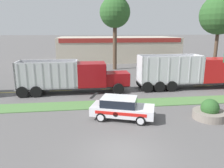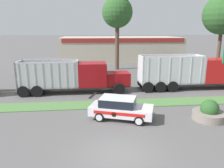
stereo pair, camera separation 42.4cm
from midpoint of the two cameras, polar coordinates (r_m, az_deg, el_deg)
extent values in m
plane|color=#5B5959|center=(11.91, 1.62, -17.88)|extent=(600.00, 600.00, 0.00)
cube|color=#517F42|center=(19.02, -2.15, -5.29)|extent=(120.00, 2.16, 0.06)
cube|color=yellow|center=(25.15, -26.03, -2.00)|extent=(2.40, 0.14, 0.01)
cube|color=yellow|center=(23.96, -13.70, -1.70)|extent=(2.40, 0.14, 0.01)
cube|color=yellow|center=(23.96, -0.77, -1.29)|extent=(2.40, 0.14, 0.01)
cube|color=yellow|center=(25.15, 11.54, -0.85)|extent=(2.40, 0.14, 0.01)
cube|color=yellow|center=(27.37, 22.30, -0.42)|extent=(2.40, 0.14, 0.01)
cube|color=black|center=(25.91, 20.22, 0.49)|extent=(12.67, 1.32, 0.18)
cube|color=red|center=(26.69, 24.45, 3.41)|extent=(3.38, 2.40, 2.50)
cylinder|color=silver|center=(25.03, 22.02, 4.44)|extent=(0.14, 0.14, 1.22)
cube|color=silver|center=(24.64, 14.12, 0.64)|extent=(6.74, 2.40, 0.12)
cube|color=silver|center=(25.76, 21.15, 3.95)|extent=(0.16, 2.40, 2.88)
cube|color=silver|center=(23.35, 6.78, 3.85)|extent=(0.16, 2.40, 2.88)
cube|color=silver|center=(23.35, 15.33, 3.45)|extent=(6.74, 0.16, 2.88)
cube|color=silver|center=(25.39, 13.40, 4.37)|extent=(6.74, 0.16, 2.88)
cube|color=#BCBCC1|center=(22.32, 8.75, 3.32)|extent=(0.10, 0.04, 2.73)
cube|color=#BCBCC1|center=(22.66, 11.48, 3.36)|extent=(0.10, 0.04, 2.73)
cube|color=#BCBCC1|center=(23.05, 14.13, 3.39)|extent=(0.10, 0.04, 2.73)
cube|color=#BCBCC1|center=(23.48, 16.69, 3.42)|extent=(0.10, 0.04, 2.73)
cube|color=#BCBCC1|center=(23.96, 19.14, 3.43)|extent=(0.10, 0.04, 2.73)
cube|color=#BCBCC1|center=(24.48, 21.50, 3.44)|extent=(0.10, 0.04, 2.73)
cylinder|color=black|center=(22.73, 8.66, -0.82)|extent=(1.14, 0.30, 1.14)
cylinder|color=black|center=(24.93, 7.17, 0.54)|extent=(1.14, 0.30, 1.14)
cylinder|color=black|center=(23.13, 11.80, -0.70)|extent=(1.14, 0.30, 1.14)
cylinder|color=black|center=(25.30, 10.06, 0.62)|extent=(1.14, 0.30, 1.14)
cylinder|color=black|center=(23.59, 14.82, -0.59)|extent=(1.14, 0.30, 1.14)
cylinder|color=black|center=(25.72, 12.86, 0.71)|extent=(1.14, 0.30, 1.14)
cube|color=black|center=(22.80, -10.10, -0.65)|extent=(11.09, 1.31, 0.18)
cube|color=maroon|center=(22.82, 0.73, 1.48)|extent=(2.44, 1.96, 1.29)
cube|color=#B7B7BC|center=(23.03, 3.81, 1.56)|extent=(0.06, 1.67, 1.10)
cube|color=maroon|center=(22.50, -5.89, 2.60)|extent=(2.79, 2.39, 2.34)
cube|color=black|center=(22.50, -2.30, 3.72)|extent=(0.04, 2.03, 1.05)
cylinder|color=silver|center=(21.61, -9.85, 3.97)|extent=(0.14, 0.14, 1.45)
cube|color=#B7B7BC|center=(23.04, -16.63, -0.48)|extent=(5.86, 2.39, 0.12)
cube|color=#B7B7BC|center=(22.48, -9.67, 2.89)|extent=(0.16, 2.39, 2.55)
cube|color=#B7B7BC|center=(23.41, -23.74, 2.33)|extent=(0.16, 2.39, 2.55)
cube|color=#B7B7BC|center=(21.69, -17.30, 2.06)|extent=(5.86, 0.16, 2.55)
cube|color=#B7B7BC|center=(23.85, -16.44, 3.14)|extent=(5.86, 0.16, 2.55)
cube|color=#A3A3A8|center=(22.18, -23.88, 1.74)|extent=(0.10, 0.04, 2.42)
cube|color=#A3A3A8|center=(21.99, -22.05, 1.82)|extent=(0.10, 0.04, 2.42)
cube|color=#A3A3A8|center=(21.81, -20.19, 1.89)|extent=(0.10, 0.04, 2.42)
cube|color=#A3A3A8|center=(21.66, -18.30, 1.97)|extent=(0.10, 0.04, 2.42)
cube|color=#A3A3A8|center=(21.53, -16.39, 2.04)|extent=(0.10, 0.04, 2.42)
cube|color=#A3A3A8|center=(21.43, -14.45, 2.11)|extent=(0.10, 0.04, 2.42)
cube|color=#A3A3A8|center=(21.35, -12.50, 2.18)|extent=(0.10, 0.04, 2.42)
cube|color=#A3A3A8|center=(21.30, -10.54, 2.25)|extent=(0.10, 0.04, 2.42)
cylinder|color=black|center=(21.89, 1.16, -1.28)|extent=(1.10, 0.30, 1.10)
cylinder|color=black|center=(24.14, 0.32, 0.16)|extent=(1.10, 0.30, 1.10)
cylinder|color=black|center=(22.49, -22.90, -1.99)|extent=(1.10, 0.30, 1.10)
cylinder|color=black|center=(24.69, -21.52, -0.52)|extent=(1.10, 0.30, 1.10)
cylinder|color=black|center=(22.18, -19.72, -1.91)|extent=(1.10, 0.30, 1.10)
cylinder|color=black|center=(24.40, -18.61, -0.43)|extent=(1.10, 0.30, 1.10)
cube|color=white|center=(15.90, 2.02, -6.82)|extent=(4.85, 3.29, 0.65)
cube|color=black|center=(15.74, 1.08, -4.66)|extent=(2.88, 2.39, 0.58)
cube|color=white|center=(15.64, 1.08, -3.58)|extent=(2.88, 2.39, 0.04)
cube|color=black|center=(16.09, -5.47, -3.00)|extent=(0.70, 1.48, 0.03)
cube|color=red|center=(15.00, 1.36, -7.84)|extent=(3.37, 1.23, 0.23)
cylinder|color=black|center=(15.09, 0.09, -7.98)|extent=(0.34, 0.13, 0.35)
cylinder|color=black|center=(15.02, 6.67, -9.52)|extent=(0.69, 0.41, 0.66)
cylinder|color=silver|center=(14.92, 6.63, -9.68)|extent=(0.44, 0.17, 0.46)
cylinder|color=black|center=(16.68, 7.31, -7.10)|extent=(0.69, 0.41, 0.66)
cylinder|color=silver|center=(16.78, 7.35, -6.98)|extent=(0.44, 0.17, 0.46)
cylinder|color=black|center=(15.50, -3.71, -8.69)|extent=(0.69, 0.41, 0.66)
cylinder|color=silver|center=(15.41, -3.82, -8.83)|extent=(0.44, 0.17, 0.46)
cylinder|color=black|center=(17.12, -2.04, -6.44)|extent=(0.69, 0.41, 0.66)
cylinder|color=silver|center=(17.21, -1.95, -6.32)|extent=(0.44, 0.17, 0.46)
cylinder|color=gray|center=(17.45, 23.40, -7.39)|extent=(2.35, 2.35, 0.56)
sphere|color=#2D5B28|center=(17.27, 23.58, -5.71)|extent=(1.29, 1.29, 1.29)
cube|color=#BCB29E|center=(47.74, 1.03, 9.25)|extent=(24.47, 12.00, 4.88)
cube|color=maroon|center=(41.66, 2.30, 11.31)|extent=(23.25, 0.10, 0.80)
cylinder|color=brown|center=(35.68, 0.40, 9.95)|extent=(0.64, 0.64, 7.68)
sphere|color=#2D5B28|center=(35.70, 0.41, 18.23)|extent=(4.79, 4.79, 4.79)
cylinder|color=brown|center=(36.05, 25.16, 8.07)|extent=(0.50, 0.50, 6.89)
sphere|color=#2D5B28|center=(36.01, 25.99, 15.97)|extent=(5.61, 5.61, 5.61)
camera|label=1|loc=(0.21, -90.62, -0.15)|focal=35.00mm
camera|label=2|loc=(0.21, 89.38, 0.15)|focal=35.00mm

